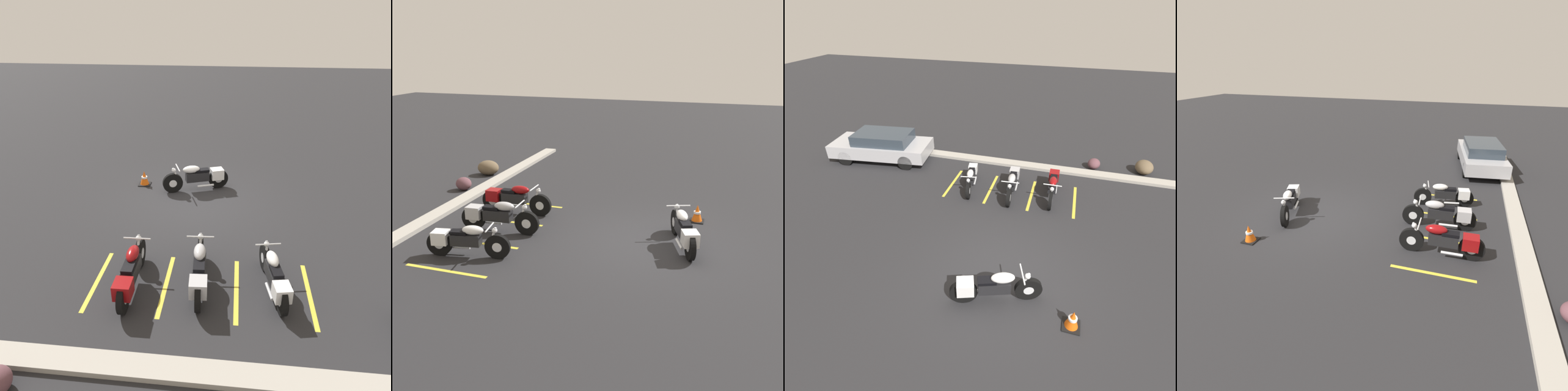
{
  "view_description": "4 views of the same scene",
  "coord_description": "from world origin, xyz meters",
  "views": [
    {
      "loc": [
        -1.18,
        10.74,
        5.62
      ],
      "look_at": [
        -0.21,
        1.75,
        1.08
      ],
      "focal_mm": 35.0,
      "sensor_mm": 36.0,
      "label": 1
    },
    {
      "loc": [
        -10.83,
        -1.78,
        4.93
      ],
      "look_at": [
        0.36,
        1.77,
        0.99
      ],
      "focal_mm": 42.0,
      "sensor_mm": 36.0,
      "label": 2
    },
    {
      "loc": [
        1.08,
        -5.63,
        6.27
      ],
      "look_at": [
        -1.31,
        2.45,
        0.74
      ],
      "focal_mm": 28.0,
      "sensor_mm": 36.0,
      "label": 3
    },
    {
      "loc": [
        7.94,
        4.52,
        4.83
      ],
      "look_at": [
        -0.37,
        1.91,
        0.87
      ],
      "focal_mm": 28.0,
      "sensor_mm": 36.0,
      "label": 4
    }
  ],
  "objects": [
    {
      "name": "stall_line_3",
      "position": [
        1.78,
        4.12,
        0.0
      ],
      "size": [
        0.1,
        2.1,
        0.0
      ],
      "primitive_type": "cube",
      "color": "gold",
      "rests_on": "ground"
    },
    {
      "name": "ground",
      "position": [
        0.0,
        0.0,
        0.0
      ],
      "size": [
        60.0,
        60.0,
        0.0
      ],
      "primitive_type": "plane",
      "color": "#262628"
    },
    {
      "name": "landscape_rock_0",
      "position": [
        4.46,
        7.15,
        0.28
      ],
      "size": [
        0.74,
        0.88,
        0.56
      ],
      "primitive_type": "ellipsoid",
      "rotation": [
        0.0,
        0.0,
        1.64
      ],
      "color": "brown",
      "rests_on": "ground"
    },
    {
      "name": "parked_bike_2",
      "position": [
        0.92,
        4.33,
        0.47
      ],
      "size": [
        0.63,
        2.23,
        0.88
      ],
      "rotation": [
        0.0,
        0.0,
        -1.56
      ],
      "color": "black",
      "rests_on": "ground"
    },
    {
      "name": "stall_line_0",
      "position": [
        -2.94,
        4.12,
        0.0
      ],
      "size": [
        0.1,
        2.1,
        0.0
      ],
      "primitive_type": "cube",
      "color": "gold",
      "rests_on": "ground"
    },
    {
      "name": "parked_bike_1",
      "position": [
        -0.54,
        4.11,
        0.47
      ],
      "size": [
        0.63,
        2.24,
        0.88
      ],
      "rotation": [
        0.0,
        0.0,
        -1.51
      ],
      "color": "black",
      "rests_on": "ground"
    },
    {
      "name": "motorcycle_white_featured",
      "position": [
        -0.05,
        -0.88,
        0.47
      ],
      "size": [
        2.15,
        1.0,
        0.88
      ],
      "rotation": [
        0.0,
        0.0,
        0.34
      ],
      "color": "black",
      "rests_on": "ground"
    },
    {
      "name": "traffic_cone",
      "position": [
        1.88,
        -1.06,
        0.23
      ],
      "size": [
        0.4,
        0.4,
        0.5
      ],
      "color": "black",
      "rests_on": "ground"
    },
    {
      "name": "stall_line_2",
      "position": [
        0.2,
        4.12,
        0.0
      ],
      "size": [
        0.1,
        2.1,
        0.0
      ],
      "primitive_type": "cube",
      "color": "gold",
      "rests_on": "ground"
    },
    {
      "name": "landscape_rock_1",
      "position": [
        2.46,
        7.01,
        0.23
      ],
      "size": [
        0.6,
        0.64,
        0.45
      ],
      "primitive_type": "ellipsoid",
      "rotation": [
        0.0,
        0.0,
        2.96
      ],
      "color": "brown",
      "rests_on": "ground"
    },
    {
      "name": "concrete_curb",
      "position": [
        0.0,
        6.36,
        0.06
      ],
      "size": [
        18.0,
        0.5,
        0.12
      ],
      "primitive_type": "cube",
      "color": "#A8A399",
      "rests_on": "ground"
    },
    {
      "name": "stall_line_1",
      "position": [
        -1.37,
        4.12,
        0.0
      ],
      "size": [
        0.1,
        2.1,
        0.0
      ],
      "primitive_type": "cube",
      "color": "gold",
      "rests_on": "ground"
    },
    {
      "name": "parked_bike_0",
      "position": [
        -2.16,
        4.09,
        0.43
      ],
      "size": [
        0.71,
        2.05,
        0.81
      ],
      "rotation": [
        0.0,
        0.0,
        -1.39
      ],
      "color": "black",
      "rests_on": "ground"
    }
  ]
}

